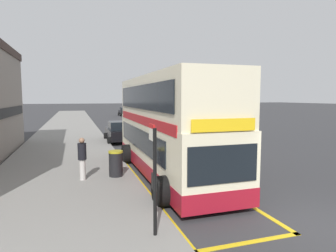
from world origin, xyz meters
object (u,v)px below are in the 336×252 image
(parked_car_black_distant, at_px, (119,132))
(parked_car_grey_far, at_px, (213,129))
(litter_bin, at_px, (116,163))
(parked_car_black_ahead, at_px, (125,112))
(bus_stop_sign, at_px, (154,170))
(pedestrian_waiting_near_sign, at_px, (82,157))
(double_decker_bus, at_px, (168,129))

(parked_car_black_distant, bearing_deg, parked_car_grey_far, 173.16)
(litter_bin, bearing_deg, parked_car_black_ahead, 80.09)
(parked_car_black_ahead, xyz_separation_m, parked_car_grey_far, (2.02, -32.66, 0.00))
(bus_stop_sign, xyz_separation_m, parked_car_black_distant, (1.49, 15.96, -0.93))
(parked_car_black_distant, bearing_deg, pedestrian_waiting_near_sign, 72.77)
(parked_car_black_ahead, xyz_separation_m, pedestrian_waiting_near_sign, (-8.75, -42.43, 0.28))
(double_decker_bus, bearing_deg, parked_car_black_distant, 93.74)
(parked_car_grey_far, height_order, litter_bin, parked_car_grey_far)
(bus_stop_sign, xyz_separation_m, parked_car_grey_far, (9.22, 15.19, -0.93))
(litter_bin, bearing_deg, pedestrian_waiting_near_sign, -174.12)
(parked_car_black_ahead, xyz_separation_m, parked_car_black_distant, (-5.71, -31.89, 0.00))
(bus_stop_sign, bearing_deg, pedestrian_waiting_near_sign, 105.93)
(parked_car_black_ahead, distance_m, litter_bin, 42.93)
(double_decker_bus, xyz_separation_m, litter_bin, (-2.35, -0.06, -1.37))
(double_decker_bus, distance_m, parked_car_black_distant, 10.44)
(litter_bin, bearing_deg, parked_car_grey_far, 45.68)
(parked_car_black_ahead, distance_m, pedestrian_waiting_near_sign, 43.32)
(parked_car_grey_far, relative_size, litter_bin, 3.85)
(double_decker_bus, distance_m, bus_stop_sign, 6.03)
(double_decker_bus, relative_size, pedestrian_waiting_near_sign, 5.91)
(double_decker_bus, distance_m, parked_car_black_ahead, 42.55)
(bus_stop_sign, bearing_deg, double_decker_bus, 68.93)
(bus_stop_sign, xyz_separation_m, parked_car_black_ahead, (7.20, 47.85, -0.93))
(parked_car_grey_far, bearing_deg, bus_stop_sign, -122.57)
(parked_car_black_distant, relative_size, parked_car_grey_far, 1.00)
(double_decker_bus, bearing_deg, parked_car_grey_far, 53.61)
(parked_car_black_distant, bearing_deg, litter_bin, 79.71)
(bus_stop_sign, bearing_deg, parked_car_grey_far, 58.75)
(double_decker_bus, height_order, pedestrian_waiting_near_sign, double_decker_bus)
(bus_stop_sign, height_order, parked_car_grey_far, bus_stop_sign)
(double_decker_bus, bearing_deg, bus_stop_sign, -111.07)
(double_decker_bus, xyz_separation_m, parked_car_grey_far, (7.05, 9.57, -1.26))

